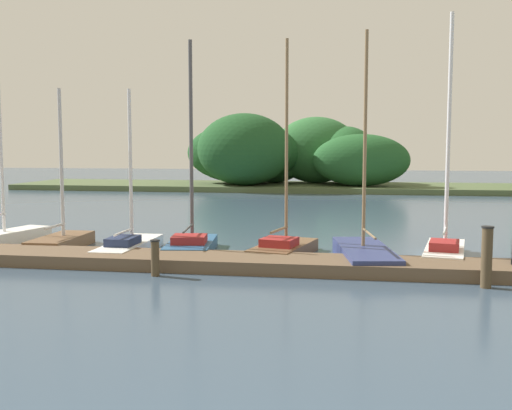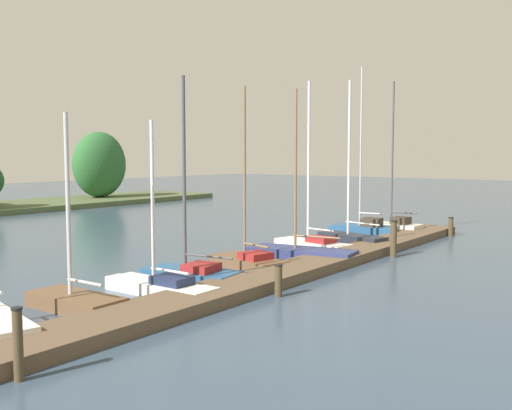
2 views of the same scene
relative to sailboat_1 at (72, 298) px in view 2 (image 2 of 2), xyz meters
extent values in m
cube|color=brown|center=(8.36, -2.37, -0.14)|extent=(26.02, 1.80, 0.35)
ellipsoid|color=#2D6633|center=(23.34, 28.06, 2.92)|extent=(5.06, 3.48, 5.66)
cube|color=brown|center=(0.00, -0.13, -0.11)|extent=(1.24, 2.87, 0.41)
cube|color=brown|center=(-0.03, 1.15, -0.13)|extent=(0.66, 0.73, 0.35)
cylinder|color=#B7B7BC|center=(0.00, 0.08, 2.51)|extent=(0.12, 0.12, 4.81)
cylinder|color=#B7B7BC|center=(0.01, -0.53, 0.48)|extent=(0.12, 1.35, 0.08)
cube|color=white|center=(2.57, -0.70, -0.13)|extent=(1.06, 3.76, 0.37)
cube|color=white|center=(2.56, 0.99, -0.15)|extent=(0.58, 0.94, 0.32)
cube|color=#1E2847|center=(2.57, -1.17, 0.18)|extent=(0.79, 1.13, 0.24)
cylinder|color=silver|center=(2.56, -0.41, 2.44)|extent=(0.11, 0.11, 4.75)
cylinder|color=silver|center=(2.57, -1.08, 0.44)|extent=(0.08, 1.48, 0.08)
cube|color=#285684|center=(4.43, -0.18, -0.13)|extent=(1.78, 3.33, 0.38)
cube|color=#285684|center=(4.24, 1.23, -0.14)|extent=(0.85, 0.89, 0.32)
cube|color=maroon|center=(4.49, -0.58, 0.19)|extent=(1.14, 1.08, 0.24)
cylinder|color=#4C4C51|center=(4.40, 0.05, 3.19)|extent=(0.12, 0.12, 6.26)
cylinder|color=#4C4C51|center=(4.52, -0.80, 0.56)|extent=(0.32, 1.90, 0.06)
cube|color=brown|center=(7.38, -0.30, -0.12)|extent=(1.95, 3.30, 0.38)
cube|color=brown|center=(7.69, 1.06, -0.14)|extent=(0.87, 0.91, 0.32)
cube|color=maroon|center=(7.30, -0.68, 0.19)|extent=(1.15, 1.12, 0.25)
cylinder|color=#7F6647|center=(7.43, -0.07, 3.16)|extent=(0.10, 0.10, 6.19)
cylinder|color=#7F6647|center=(7.30, -0.68, 0.56)|extent=(0.39, 1.37, 0.08)
cube|color=navy|center=(9.82, -1.08, -0.08)|extent=(2.00, 4.30, 0.47)
cube|color=navy|center=(9.53, 0.76, -0.10)|extent=(0.90, 1.14, 0.40)
cylinder|color=#7F6647|center=(9.77, -0.77, 3.24)|extent=(0.10, 0.10, 6.16)
cylinder|color=#7F6647|center=(9.92, -1.63, 0.65)|extent=(0.38, 1.92, 0.07)
cube|color=white|center=(12.16, -0.12, -0.12)|extent=(1.68, 3.70, 0.39)
cube|color=white|center=(12.44, 1.46, -0.14)|extent=(0.74, 0.98, 0.33)
cube|color=maroon|center=(12.09, -0.56, 0.20)|extent=(0.98, 1.19, 0.25)
cylinder|color=silver|center=(12.21, 0.14, 3.49)|extent=(0.12, 0.12, 6.84)
cylinder|color=silver|center=(12.09, -0.53, 0.62)|extent=(0.32, 1.49, 0.07)
cube|color=#232833|center=(14.35, -0.88, -0.06)|extent=(1.72, 3.47, 0.51)
cube|color=#232833|center=(14.69, 0.57, -0.08)|extent=(0.71, 0.93, 0.43)
cylinder|color=silver|center=(14.40, -0.64, 3.65)|extent=(0.11, 0.11, 6.91)
cylinder|color=silver|center=(14.21, -1.47, 0.75)|extent=(0.50, 1.85, 0.06)
cube|color=#285684|center=(17.01, -0.16, -0.02)|extent=(1.77, 3.20, 0.59)
cube|color=#285684|center=(16.80, 1.18, -0.05)|extent=(0.83, 0.86, 0.50)
cube|color=#3D3328|center=(17.07, -0.54, 0.47)|extent=(1.12, 1.05, 0.39)
cylinder|color=#B7B7BC|center=(16.97, 0.06, 4.17)|extent=(0.09, 0.09, 7.78)
cylinder|color=#B7B7BC|center=(17.06, -0.49, 0.90)|extent=(0.27, 1.23, 0.08)
cube|color=silver|center=(19.19, -0.84, -0.04)|extent=(1.33, 2.72, 0.55)
cube|color=silver|center=(19.23, 0.37, -0.07)|extent=(0.70, 0.69, 0.46)
cube|color=#3D3328|center=(19.17, -1.17, 0.41)|extent=(0.95, 0.84, 0.35)
cylinder|color=#4C4C51|center=(19.19, -0.63, 3.88)|extent=(0.10, 0.10, 7.29)
cylinder|color=#4C4C51|center=(19.17, -1.29, 0.82)|extent=(0.14, 1.46, 0.08)
cylinder|color=#4C3D28|center=(-3.67, -3.45, 0.35)|extent=(0.18, 0.18, 1.34)
cylinder|color=black|center=(-3.67, -3.45, 1.04)|extent=(0.21, 0.21, 0.04)
cylinder|color=#4C3D28|center=(4.43, -3.64, 0.14)|extent=(0.22, 0.22, 0.91)
cylinder|color=black|center=(4.43, -3.64, 0.62)|extent=(0.25, 0.25, 0.04)
cylinder|color=#4C3D28|center=(12.64, -3.61, 0.41)|extent=(0.26, 0.26, 1.44)
cylinder|color=black|center=(12.64, -3.61, 1.15)|extent=(0.29, 0.29, 0.04)
cylinder|color=#4C3D28|center=(20.15, -3.43, 0.15)|extent=(0.23, 0.23, 0.92)
cylinder|color=black|center=(20.15, -3.43, 0.62)|extent=(0.27, 0.27, 0.04)
camera|label=1|loc=(9.57, -18.65, 3.09)|focal=42.92mm
camera|label=2|loc=(-9.47, -13.14, 3.82)|focal=41.34mm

